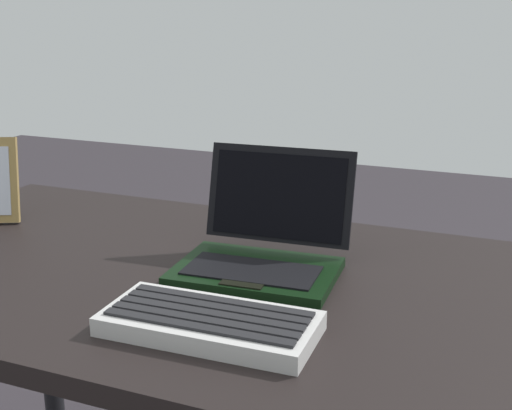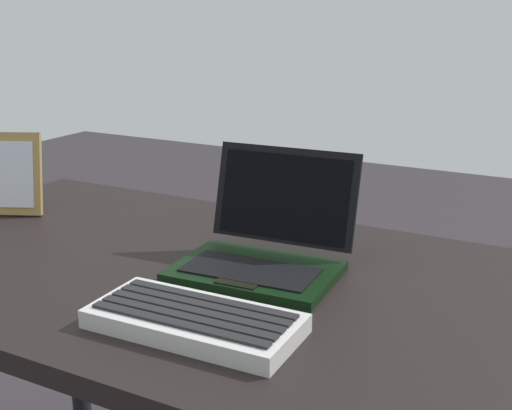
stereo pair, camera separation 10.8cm
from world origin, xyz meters
The scene contains 3 objects.
desk centered at (0.00, 0.00, 0.66)m, with size 1.49×0.71×0.74m.
laptop_front centered at (0.00, 0.05, 0.78)m, with size 0.27×0.24×0.19m.
external_keyboard centered at (0.02, -0.19, 0.76)m, with size 0.30×0.14×0.03m.
Camera 1 is at (0.39, -0.93, 1.17)m, focal length 47.13 mm.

